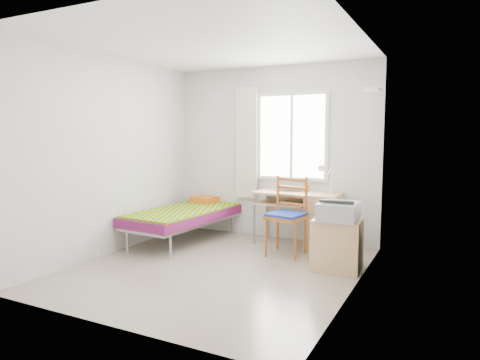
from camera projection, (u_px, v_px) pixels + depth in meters
name	position (u px, v px, depth m)	size (l,w,h in m)	color
floor	(217.00, 268.00, 5.09)	(3.50, 3.50, 0.00)	#BCAD93
ceiling	(215.00, 44.00, 4.81)	(3.50, 3.50, 0.00)	white
wall_back	(274.00, 153.00, 6.50)	(3.20, 3.20, 0.00)	silver
wall_left	(112.00, 156.00, 5.67)	(3.50, 3.50, 0.00)	silver
wall_right	(356.00, 163.00, 4.23)	(3.50, 3.50, 0.00)	silver
window	(292.00, 137.00, 6.32)	(1.10, 0.04, 1.30)	white
curtain	(247.00, 143.00, 6.61)	(0.35, 0.05, 1.70)	beige
floating_shelf	(372.00, 90.00, 5.43)	(0.20, 0.32, 0.03)	white
bed	(187.00, 214.00, 6.37)	(1.03, 1.97, 0.83)	gray
desk	(319.00, 218.00, 5.99)	(1.22, 0.56, 0.76)	tan
chair	(288.00, 211.00, 5.62)	(0.51, 0.51, 1.04)	#9D621E
cabinet	(337.00, 244.00, 5.02)	(0.58, 0.52, 0.60)	tan
printer	(339.00, 211.00, 4.94)	(0.45, 0.51, 0.21)	#A8AAB0
laptop	(289.00, 190.00, 6.18)	(0.37, 0.24, 0.03)	black
pen_cup	(306.00, 188.00, 6.16)	(0.08, 0.08, 0.10)	orange
task_lamp	(326.00, 176.00, 5.84)	(0.23, 0.32, 0.41)	white
book	(283.00, 202.00, 6.25)	(0.17, 0.23, 0.02)	gray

